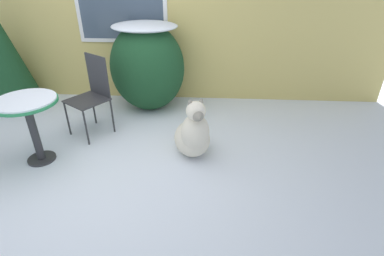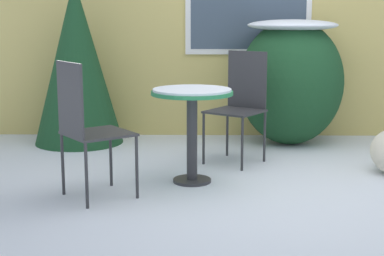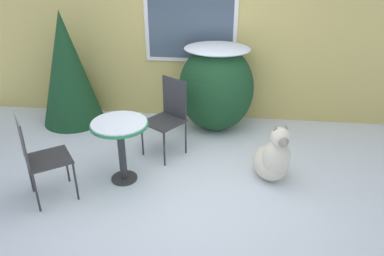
# 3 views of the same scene
# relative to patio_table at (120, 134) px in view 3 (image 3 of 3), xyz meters

# --- Properties ---
(ground_plane) EXTENTS (16.00, 16.00, 0.00)m
(ground_plane) POSITION_rel_patio_table_xyz_m (0.80, -0.19, -0.62)
(ground_plane) COLOR silver
(house_wall) EXTENTS (8.00, 0.10, 2.71)m
(house_wall) POSITION_rel_patio_table_xyz_m (0.78, 2.00, 0.75)
(house_wall) COLOR tan
(house_wall) RESTS_ON ground_plane
(shrub_left) EXTENTS (1.12, 0.92, 1.33)m
(shrub_left) POSITION_rel_patio_table_xyz_m (1.03, 1.51, 0.08)
(shrub_left) COLOR #194223
(shrub_left) RESTS_ON ground_plane
(evergreen_bush) EXTENTS (0.95, 0.95, 1.76)m
(evergreen_bush) POSITION_rel_patio_table_xyz_m (-1.26, 1.54, 0.26)
(evergreen_bush) COLOR #194223
(evergreen_bush) RESTS_ON ground_plane
(patio_table) EXTENTS (0.67, 0.67, 0.78)m
(patio_table) POSITION_rel_patio_table_xyz_m (0.00, 0.00, 0.00)
(patio_table) COLOR #2D2D30
(patio_table) RESTS_ON ground_plane
(patio_chair_near_table) EXTENTS (0.63, 0.63, 1.04)m
(patio_chair_near_table) POSITION_rel_patio_table_xyz_m (0.44, 0.73, -0.05)
(patio_chair_near_table) COLOR #2D2D30
(patio_chair_near_table) RESTS_ON ground_plane
(patio_chair_far_side) EXTENTS (0.63, 0.63, 1.04)m
(patio_chair_far_side) POSITION_rel_patio_table_xyz_m (-0.77, -0.47, -0.05)
(patio_chair_far_side) COLOR #2D2D30
(patio_chair_far_side) RESTS_ON ground_plane
(dog) EXTENTS (0.56, 0.74, 0.80)m
(dog) POSITION_rel_patio_table_xyz_m (1.80, 0.20, -0.33)
(dog) COLOR beige
(dog) RESTS_ON ground_plane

